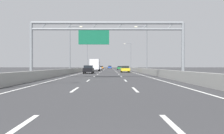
% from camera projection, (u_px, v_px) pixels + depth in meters
% --- Properties ---
extents(ground_plane, '(260.00, 260.00, 0.00)m').
position_uv_depth(ground_plane, '(109.00, 69.00, 101.98)').
color(ground_plane, '#38383A').
extents(lane_dash_left_0, '(0.16, 3.00, 0.01)m').
position_uv_depth(lane_dash_left_0, '(17.00, 129.00, 5.47)').
color(lane_dash_left_0, white).
rests_on(lane_dash_left_0, ground_plane).
extents(lane_dash_left_1, '(0.16, 3.00, 0.01)m').
position_uv_depth(lane_dash_left_1, '(75.00, 90.00, 14.47)').
color(lane_dash_left_1, white).
rests_on(lane_dash_left_1, ground_plane).
extents(lane_dash_left_2, '(0.16, 3.00, 0.01)m').
position_uv_depth(lane_dash_left_2, '(88.00, 81.00, 23.47)').
color(lane_dash_left_2, white).
rests_on(lane_dash_left_2, ground_plane).
extents(lane_dash_left_3, '(0.16, 3.00, 0.01)m').
position_uv_depth(lane_dash_left_3, '(94.00, 76.00, 32.47)').
color(lane_dash_left_3, white).
rests_on(lane_dash_left_3, ground_plane).
extents(lane_dash_left_4, '(0.16, 3.00, 0.01)m').
position_uv_depth(lane_dash_left_4, '(98.00, 74.00, 41.47)').
color(lane_dash_left_4, white).
rests_on(lane_dash_left_4, ground_plane).
extents(lane_dash_left_5, '(0.16, 3.00, 0.01)m').
position_uv_depth(lane_dash_left_5, '(100.00, 73.00, 50.47)').
color(lane_dash_left_5, white).
rests_on(lane_dash_left_5, ground_plane).
extents(lane_dash_left_6, '(0.16, 3.00, 0.01)m').
position_uv_depth(lane_dash_left_6, '(101.00, 72.00, 59.47)').
color(lane_dash_left_6, white).
rests_on(lane_dash_left_6, ground_plane).
extents(lane_dash_left_7, '(0.16, 3.00, 0.01)m').
position_uv_depth(lane_dash_left_7, '(103.00, 71.00, 68.47)').
color(lane_dash_left_7, white).
rests_on(lane_dash_left_7, ground_plane).
extents(lane_dash_left_8, '(0.16, 3.00, 0.01)m').
position_uv_depth(lane_dash_left_8, '(103.00, 70.00, 77.47)').
color(lane_dash_left_8, white).
rests_on(lane_dash_left_8, ground_plane).
extents(lane_dash_left_9, '(0.16, 3.00, 0.01)m').
position_uv_depth(lane_dash_left_9, '(104.00, 70.00, 86.47)').
color(lane_dash_left_9, white).
rests_on(lane_dash_left_9, ground_plane).
extents(lane_dash_left_10, '(0.16, 3.00, 0.01)m').
position_uv_depth(lane_dash_left_10, '(105.00, 69.00, 95.47)').
color(lane_dash_left_10, white).
rests_on(lane_dash_left_10, ground_plane).
extents(lane_dash_left_11, '(0.16, 3.00, 0.01)m').
position_uv_depth(lane_dash_left_11, '(105.00, 69.00, 104.47)').
color(lane_dash_left_11, white).
rests_on(lane_dash_left_11, ground_plane).
extents(lane_dash_left_12, '(0.16, 3.00, 0.01)m').
position_uv_depth(lane_dash_left_12, '(105.00, 69.00, 113.47)').
color(lane_dash_left_12, white).
rests_on(lane_dash_left_12, ground_plane).
extents(lane_dash_left_13, '(0.16, 3.00, 0.01)m').
position_uv_depth(lane_dash_left_13, '(106.00, 69.00, 122.47)').
color(lane_dash_left_13, white).
rests_on(lane_dash_left_13, ground_plane).
extents(lane_dash_left_14, '(0.16, 3.00, 0.01)m').
position_uv_depth(lane_dash_left_14, '(106.00, 68.00, 131.47)').
color(lane_dash_left_14, white).
rests_on(lane_dash_left_14, ground_plane).
extents(lane_dash_left_15, '(0.16, 3.00, 0.01)m').
position_uv_depth(lane_dash_left_15, '(106.00, 68.00, 140.46)').
color(lane_dash_left_15, white).
rests_on(lane_dash_left_15, ground_plane).
extents(lane_dash_left_16, '(0.16, 3.00, 0.01)m').
position_uv_depth(lane_dash_left_16, '(107.00, 68.00, 149.46)').
color(lane_dash_left_16, white).
rests_on(lane_dash_left_16, ground_plane).
extents(lane_dash_left_17, '(0.16, 3.00, 0.01)m').
position_uv_depth(lane_dash_left_17, '(107.00, 68.00, 158.46)').
color(lane_dash_left_17, white).
rests_on(lane_dash_left_17, ground_plane).
extents(lane_dash_right_0, '(0.16, 3.00, 0.01)m').
position_uv_depth(lane_dash_right_0, '(176.00, 128.00, 5.50)').
color(lane_dash_right_0, white).
rests_on(lane_dash_right_0, ground_plane).
extents(lane_dash_right_1, '(0.16, 3.00, 0.01)m').
position_uv_depth(lane_dash_right_1, '(135.00, 90.00, 14.50)').
color(lane_dash_right_1, white).
rests_on(lane_dash_right_1, ground_plane).
extents(lane_dash_right_2, '(0.16, 3.00, 0.01)m').
position_uv_depth(lane_dash_right_2, '(125.00, 81.00, 23.50)').
color(lane_dash_right_2, white).
rests_on(lane_dash_right_2, ground_plane).
extents(lane_dash_right_3, '(0.16, 3.00, 0.01)m').
position_uv_depth(lane_dash_right_3, '(121.00, 76.00, 32.50)').
color(lane_dash_right_3, white).
rests_on(lane_dash_right_3, ground_plane).
extents(lane_dash_right_4, '(0.16, 3.00, 0.01)m').
position_uv_depth(lane_dash_right_4, '(119.00, 74.00, 41.50)').
color(lane_dash_right_4, white).
rests_on(lane_dash_right_4, ground_plane).
extents(lane_dash_right_5, '(0.16, 3.00, 0.01)m').
position_uv_depth(lane_dash_right_5, '(117.00, 73.00, 50.50)').
color(lane_dash_right_5, white).
rests_on(lane_dash_right_5, ground_plane).
extents(lane_dash_right_6, '(0.16, 3.00, 0.01)m').
position_uv_depth(lane_dash_right_6, '(116.00, 72.00, 59.50)').
color(lane_dash_right_6, white).
rests_on(lane_dash_right_6, ground_plane).
extents(lane_dash_right_7, '(0.16, 3.00, 0.01)m').
position_uv_depth(lane_dash_right_7, '(115.00, 71.00, 68.50)').
color(lane_dash_right_7, white).
rests_on(lane_dash_right_7, ground_plane).
extents(lane_dash_right_8, '(0.16, 3.00, 0.01)m').
position_uv_depth(lane_dash_right_8, '(115.00, 70.00, 77.50)').
color(lane_dash_right_8, white).
rests_on(lane_dash_right_8, ground_plane).
extents(lane_dash_right_9, '(0.16, 3.00, 0.01)m').
position_uv_depth(lane_dash_right_9, '(114.00, 70.00, 86.50)').
color(lane_dash_right_9, white).
rests_on(lane_dash_right_9, ground_plane).
extents(lane_dash_right_10, '(0.16, 3.00, 0.01)m').
position_uv_depth(lane_dash_right_10, '(114.00, 69.00, 95.50)').
color(lane_dash_right_10, white).
rests_on(lane_dash_right_10, ground_plane).
extents(lane_dash_right_11, '(0.16, 3.00, 0.01)m').
position_uv_depth(lane_dash_right_11, '(113.00, 69.00, 104.50)').
color(lane_dash_right_11, white).
rests_on(lane_dash_right_11, ground_plane).
extents(lane_dash_right_12, '(0.16, 3.00, 0.01)m').
position_uv_depth(lane_dash_right_12, '(113.00, 69.00, 113.50)').
color(lane_dash_right_12, white).
rests_on(lane_dash_right_12, ground_plane).
extents(lane_dash_right_13, '(0.16, 3.00, 0.01)m').
position_uv_depth(lane_dash_right_13, '(113.00, 69.00, 122.50)').
color(lane_dash_right_13, white).
rests_on(lane_dash_right_13, ground_plane).
extents(lane_dash_right_14, '(0.16, 3.00, 0.01)m').
position_uv_depth(lane_dash_right_14, '(113.00, 68.00, 131.50)').
color(lane_dash_right_14, white).
rests_on(lane_dash_right_14, ground_plane).
extents(lane_dash_right_15, '(0.16, 3.00, 0.01)m').
position_uv_depth(lane_dash_right_15, '(113.00, 68.00, 140.49)').
color(lane_dash_right_15, white).
rests_on(lane_dash_right_15, ground_plane).
extents(lane_dash_right_16, '(0.16, 3.00, 0.01)m').
position_uv_depth(lane_dash_right_16, '(112.00, 68.00, 149.49)').
color(lane_dash_right_16, white).
rests_on(lane_dash_right_16, ground_plane).
extents(lane_dash_right_17, '(0.16, 3.00, 0.01)m').
position_uv_depth(lane_dash_right_17, '(112.00, 68.00, 158.49)').
color(lane_dash_right_17, white).
rests_on(lane_dash_right_17, ground_plane).
extents(edge_line_left, '(0.16, 176.00, 0.01)m').
position_uv_depth(edge_line_left, '(95.00, 70.00, 89.94)').
color(edge_line_left, white).
rests_on(edge_line_left, ground_plane).
extents(edge_line_right, '(0.16, 176.00, 0.01)m').
position_uv_depth(edge_line_right, '(123.00, 70.00, 90.03)').
color(edge_line_right, white).
rests_on(edge_line_right, ground_plane).
extents(barrier_left, '(0.45, 220.00, 0.95)m').
position_uv_depth(barrier_left, '(94.00, 68.00, 111.92)').
color(barrier_left, '#9E9E99').
rests_on(barrier_left, ground_plane).
extents(barrier_right, '(0.45, 220.00, 0.95)m').
position_uv_depth(barrier_right, '(124.00, 68.00, 112.04)').
color(barrier_right, '#9E9E99').
rests_on(barrier_right, ground_plane).
extents(sign_gantry, '(17.23, 0.36, 6.36)m').
position_uv_depth(sign_gantry, '(106.00, 35.00, 26.97)').
color(sign_gantry, gray).
rests_on(sign_gantry, ground_plane).
extents(streetlamp_left_mid, '(2.58, 0.28, 9.50)m').
position_uv_depth(streetlamp_left_mid, '(71.00, 46.00, 48.57)').
color(streetlamp_left_mid, slate).
rests_on(streetlamp_left_mid, ground_plane).
extents(streetlamp_right_mid, '(2.58, 0.28, 9.50)m').
position_uv_depth(streetlamp_right_mid, '(146.00, 46.00, 48.69)').
color(streetlamp_right_mid, slate).
rests_on(streetlamp_right_mid, ground_plane).
extents(streetlamp_left_far, '(2.58, 0.28, 9.50)m').
position_uv_depth(streetlamp_left_far, '(88.00, 55.00, 85.89)').
color(streetlamp_left_far, slate).
rests_on(streetlamp_left_far, ground_plane).
extents(streetlamp_right_far, '(2.58, 0.28, 9.50)m').
position_uv_depth(streetlamp_right_far, '(130.00, 55.00, 86.02)').
color(streetlamp_right_far, slate).
rests_on(streetlamp_right_far, ground_plane).
extents(black_car, '(1.76, 4.20, 1.51)m').
position_uv_depth(black_car, '(89.00, 69.00, 45.20)').
color(black_car, black).
rests_on(black_car, ground_plane).
extents(silver_car, '(1.79, 4.13, 1.42)m').
position_uv_depth(silver_car, '(99.00, 68.00, 85.30)').
color(silver_car, '#A8ADB2').
rests_on(silver_car, ground_plane).
extents(green_car, '(1.74, 4.64, 1.35)m').
position_uv_depth(green_car, '(120.00, 68.00, 87.18)').
color(green_car, '#1E7A38').
rests_on(green_car, ground_plane).
extents(yellow_car, '(1.84, 4.57, 1.41)m').
position_uv_depth(yellow_car, '(125.00, 69.00, 53.34)').
color(yellow_car, yellow).
rests_on(yellow_car, ground_plane).
extents(orange_car, '(1.71, 4.32, 1.41)m').
position_uv_depth(orange_car, '(101.00, 67.00, 112.06)').
color(orange_car, orange).
rests_on(orange_car, ground_plane).
extents(blue_car, '(1.84, 4.59, 1.50)m').
position_uv_depth(blue_car, '(110.00, 67.00, 123.46)').
color(blue_car, '#2347AD').
rests_on(blue_car, ground_plane).
extents(box_truck, '(2.39, 7.70, 3.18)m').
position_uv_depth(box_truck, '(95.00, 65.00, 65.98)').
color(box_truck, silver).
rests_on(box_truck, ground_plane).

